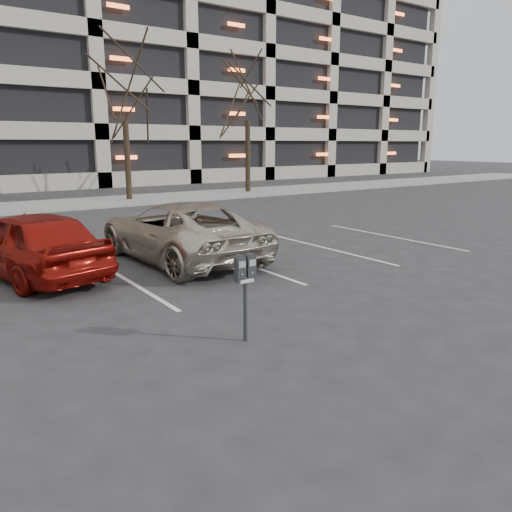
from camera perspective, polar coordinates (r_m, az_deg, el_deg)
ground at (r=9.43m, az=-1.89°, el=-4.32°), size 140.00×140.00×0.00m
sidewalk at (r=24.22m, az=-23.13°, el=5.29°), size 80.00×4.00×0.12m
stall_lines at (r=10.83m, az=-14.86°, el=-2.47°), size 16.90×5.20×0.00m
parking_garage at (r=45.20m, az=-13.48°, el=20.65°), size 52.00×20.00×19.00m
tree_c at (r=25.42m, az=-15.03°, el=19.93°), size 3.74×3.74×8.49m
tree_d at (r=28.67m, az=-0.98°, el=20.11°), size 3.93×3.93×8.93m
parking_meter at (r=6.95m, az=-1.25°, el=-2.32°), size 0.32×0.13×1.25m
suv_silver at (r=12.16m, az=-8.69°, el=2.85°), size 2.59×5.22×1.43m
car_red at (r=11.41m, az=-24.24°, el=1.29°), size 2.66×4.54×1.45m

